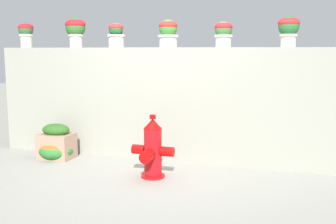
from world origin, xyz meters
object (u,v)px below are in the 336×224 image
Objects in this scene: fire_hydrant at (152,150)px; potted_plant_5 at (289,28)px; potted_plant_4 at (223,32)px; potted_plant_1 at (75,29)px; flower_bush_left at (56,150)px; potted_plant_2 at (116,34)px; planter_box at (56,142)px; potted_plant_3 at (168,32)px; potted_plant_0 at (26,32)px.

potted_plant_5 is at bearing 32.22° from fire_hydrant.
potted_plant_5 is at bearing -2.27° from potted_plant_4.
potted_plant_1 reaches higher than flower_bush_left.
potted_plant_1 is 0.71m from potted_plant_2.
fire_hydrant is (1.62, -1.00, -1.56)m from potted_plant_1.
potted_plant_4 is (2.30, 0.01, -0.08)m from potted_plant_1.
potted_plant_2 is 0.46× the size of fire_hydrant.
flower_bush_left is (-0.75, -0.55, -1.69)m from potted_plant_2.
potted_plant_4 is 0.68× the size of planter_box.
potted_plant_3 is (1.50, 0.00, -0.07)m from potted_plant_1.
potted_plant_5 is 3.70m from flower_bush_left.
flower_bush_left is at bearing -94.63° from potted_plant_1.
fire_hydrant is at bearing -14.78° from planter_box.
potted_plant_3 is 1.11× the size of potted_plant_4.
potted_plant_0 is 1.61m from potted_plant_2.
potted_plant_2 is (1.61, -0.03, -0.05)m from potted_plant_0.
potted_plant_5 reaches higher than flower_bush_left.
fire_hydrant is at bearing -46.42° from potted_plant_2.
potted_plant_5 reaches higher than planter_box.
potted_plant_0 is 1.00× the size of potted_plant_5.
potted_plant_2 is at bearing 34.80° from planter_box.
potted_plant_3 reaches higher than potted_plant_4.
potted_plant_3 is at bearing 0.03° from potted_plant_0.
potted_plant_0 is 1.10× the size of potted_plant_2.
potted_plant_5 reaches higher than fire_hydrant.
flower_bush_left is at bearing -159.17° from potted_plant_3.
potted_plant_2 is at bearing -2.83° from potted_plant_1.
potted_plant_0 is 1.13× the size of potted_plant_4.
potted_plant_1 is (0.91, -0.00, 0.04)m from potted_plant_0.
fire_hydrant is 1.74m from planter_box.
potted_plant_0 is 0.91m from potted_plant_1.
potted_plant_2 reaches higher than planter_box.
planter_box reaches higher than flower_bush_left.
potted_plant_0 is at bearing 179.62° from potted_plant_5.
fire_hydrant is at bearing -83.35° from potted_plant_3.
potted_plant_3 is 1.81m from fire_hydrant.
potted_plant_2 reaches higher than potted_plant_4.
potted_plant_5 is 0.79× the size of flower_bush_left.
potted_plant_3 is at bearing -179.58° from potted_plant_4.
potted_plant_0 reaches higher than potted_plant_2.
potted_plant_4 is (1.60, 0.04, 0.00)m from potted_plant_2.
potted_plant_0 reaches higher than potted_plant_4.
potted_plant_0 reaches higher than fire_hydrant.
fire_hydrant is at bearing -13.86° from flower_bush_left.
potted_plant_5 reaches higher than potted_plant_4.
potted_plant_3 is 2.31m from planter_box.
potted_plant_0 is at bearing 145.56° from flower_bush_left.
planter_box is at bearing -95.49° from potted_plant_1.
fire_hydrant is 1.54× the size of planter_box.
potted_plant_1 is 0.89× the size of flower_bush_left.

